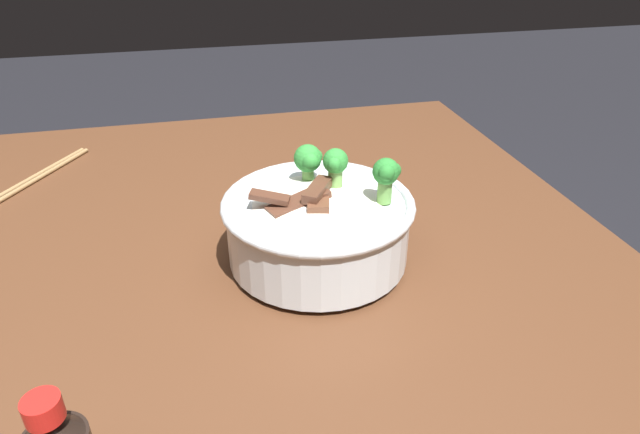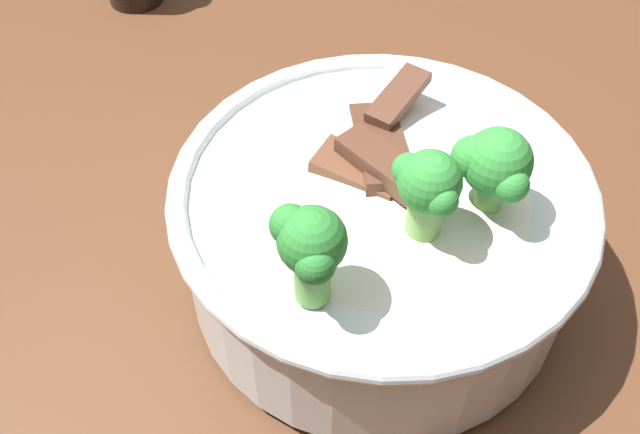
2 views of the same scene
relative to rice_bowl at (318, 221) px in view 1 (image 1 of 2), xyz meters
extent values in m
cube|color=#56331E|center=(0.13, -0.14, -0.08)|extent=(1.39, 1.10, 0.05)
cube|color=#56331E|center=(-0.49, 0.34, -0.50)|extent=(0.07, 0.07, 0.78)
cylinder|color=silver|center=(0.00, 0.00, -0.05)|extent=(0.11, 0.11, 0.01)
cylinder|color=silver|center=(0.00, 0.00, -0.01)|extent=(0.22, 0.22, 0.08)
torus|color=silver|center=(0.00, 0.00, 0.03)|extent=(0.23, 0.23, 0.01)
ellipsoid|color=white|center=(0.00, 0.00, 0.01)|extent=(0.20, 0.20, 0.05)
cube|color=#563323|center=(0.00, -0.06, 0.04)|extent=(0.03, 0.05, 0.01)
cube|color=#563323|center=(0.01, -0.03, 0.03)|extent=(0.05, 0.08, 0.02)
cube|color=brown|center=(0.02, 0.00, 0.03)|extent=(0.05, 0.04, 0.01)
cube|color=#563323|center=(0.00, 0.00, 0.04)|extent=(0.06, 0.05, 0.01)
cylinder|color=#6BA84C|center=(0.02, 0.08, 0.04)|extent=(0.02, 0.02, 0.03)
sphere|color=#2D8433|center=(0.02, 0.08, 0.07)|extent=(0.03, 0.03, 0.03)
sphere|color=#2D8433|center=(0.03, 0.07, 0.07)|extent=(0.02, 0.02, 0.02)
sphere|color=#2D8433|center=(0.01, 0.09, 0.07)|extent=(0.02, 0.02, 0.02)
cylinder|color=#6BA84C|center=(-0.05, 0.00, 0.04)|extent=(0.02, 0.02, 0.02)
sphere|color=green|center=(-0.05, 0.00, 0.06)|extent=(0.04, 0.04, 0.04)
sphere|color=green|center=(-0.04, 0.00, 0.06)|extent=(0.02, 0.02, 0.02)
sphere|color=green|center=(-0.06, 0.01, 0.06)|extent=(0.02, 0.02, 0.02)
cylinder|color=#7AB256|center=(-0.02, 0.03, 0.04)|extent=(0.02, 0.02, 0.03)
sphere|color=green|center=(-0.02, 0.03, 0.07)|extent=(0.03, 0.03, 0.03)
sphere|color=green|center=(-0.01, 0.02, 0.07)|extent=(0.02, 0.02, 0.02)
sphere|color=green|center=(-0.03, 0.04, 0.07)|extent=(0.02, 0.02, 0.02)
cylinder|color=#9E7A4C|center=(-0.35, -0.40, -0.05)|extent=(0.19, 0.12, 0.01)
cylinder|color=#9E7A4C|center=(-0.34, -0.39, -0.05)|extent=(0.19, 0.11, 0.01)
cone|color=black|center=(0.27, -0.26, 0.02)|extent=(0.04, 0.04, 0.02)
cylinder|color=red|center=(0.27, -0.26, 0.04)|extent=(0.03, 0.03, 0.02)
camera|label=1|loc=(0.57, -0.13, 0.34)|focal=31.15mm
camera|label=2|loc=(-0.04, 0.27, 0.32)|focal=42.11mm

